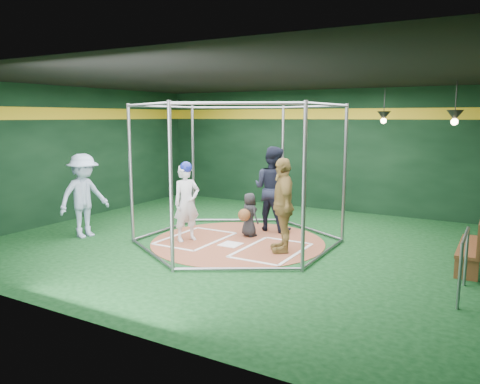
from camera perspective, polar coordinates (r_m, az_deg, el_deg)
The scene contains 15 objects.
room_shell at distance 10.02m, azimuth -0.26°, elevation 3.62°, with size 10.10×9.10×3.53m.
clay_disc at distance 10.33m, azimuth -0.28°, elevation -6.08°, with size 3.80×3.80×0.01m, color #955036.
home_plate at distance 10.08m, azimuth -1.14°, elevation -6.40°, with size 0.43×0.43×0.01m, color white.
batter_box_left at distance 10.62m, azimuth -5.42°, elevation -5.63°, with size 1.17×1.77×0.01m.
batter_box_right at distance 9.69m, azimuth 3.88°, elevation -7.07°, with size 1.17×1.77×0.01m.
batting_cage at distance 10.04m, azimuth -0.28°, elevation 2.17°, with size 4.05×4.67×3.00m.
pendant_lamp_near at distance 12.54m, azimuth 17.12°, elevation 8.85°, with size 0.34×0.34×0.90m.
pendant_lamp_far at distance 10.67m, azimuth 24.72°, elevation 8.44°, with size 0.34×0.34×0.90m.
batter_figure at distance 10.31m, azimuth -6.53°, elevation -1.16°, with size 0.64×0.73×1.75m.
visitor_leopard at distance 9.44m, azimuth 5.23°, elevation -1.59°, with size 1.12×0.47×1.91m, color tan.
catcher_figure at distance 10.66m, azimuth 1.09°, elevation -2.78°, with size 0.57×0.63×1.00m.
umpire at distance 11.21m, azimuth 3.99°, elevation 0.41°, with size 0.98×0.76×2.02m, color black.
bystander_blue at distance 11.16m, azimuth -18.51°, elevation -0.44°, with size 1.23×0.71×1.90m, color #9CB1CE.
dugout_bench at distance 9.48m, azimuth 26.78°, elevation -5.40°, with size 0.39×1.68×0.98m.
steel_railing at distance 7.89m, azimuth 25.64°, elevation -6.93°, with size 0.05×1.14×0.99m.
Camera 1 is at (5.00, -8.63, 2.73)m, focal length 35.00 mm.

